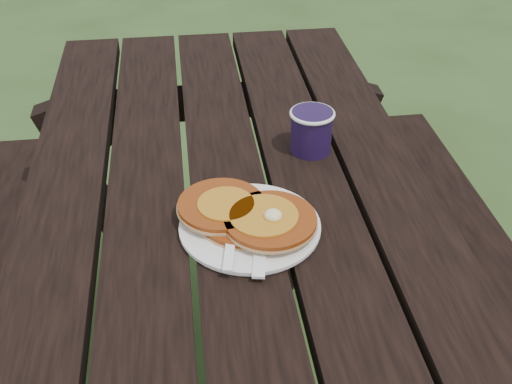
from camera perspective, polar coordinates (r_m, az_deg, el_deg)
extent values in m
cube|color=black|center=(1.08, -1.65, -5.15)|extent=(0.75, 1.80, 0.04)
cube|color=black|center=(1.44, 21.71, -12.00)|extent=(0.25, 1.80, 0.04)
cylinder|color=white|center=(1.08, -0.54, -3.14)|extent=(0.28, 0.28, 0.01)
cylinder|color=#8B380F|center=(1.08, -1.02, -2.38)|extent=(0.15, 0.15, 0.01)
cylinder|color=#8B380F|center=(1.09, -3.12, -1.18)|extent=(0.15, 0.15, 0.01)
cylinder|color=#8B380F|center=(1.06, 1.28, -2.53)|extent=(0.15, 0.15, 0.01)
cylinder|color=#A36717|center=(1.06, 0.70, -2.05)|extent=(0.12, 0.12, 0.00)
ellipsoid|color=#F4E59E|center=(1.05, 1.53, -2.08)|extent=(0.03, 0.03, 0.02)
cube|color=white|center=(1.05, 0.46, -4.26)|extent=(0.05, 0.18, 0.00)
cylinder|color=#1C0E32|center=(1.28, 4.94, 5.41)|extent=(0.08, 0.08, 0.09)
torus|color=white|center=(1.26, 5.04, 6.96)|extent=(0.09, 0.09, 0.01)
cylinder|color=black|center=(1.26, 5.03, 6.88)|extent=(0.07, 0.07, 0.01)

